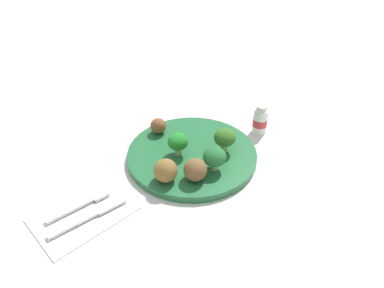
{
  "coord_description": "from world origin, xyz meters",
  "views": [
    {
      "loc": [
        -0.36,
        -0.47,
        0.47
      ],
      "look_at": [
        0.0,
        0.0,
        0.04
      ],
      "focal_mm": 32.37,
      "sensor_mm": 36.0,
      "label": 1
    }
  ],
  "objects_px": {
    "meatball_center": "(195,170)",
    "napkin": "(83,213)",
    "yogurt_bottle": "(260,120)",
    "broccoli_floret_front_right": "(216,157)",
    "meatball_mid_left": "(158,126)",
    "fork": "(82,204)",
    "broccoli_floret_center": "(178,142)",
    "plate": "(192,154)",
    "knife": "(92,215)",
    "meatball_far_rim": "(166,171)",
    "broccoli_floret_far_rim": "(225,138)"
  },
  "relations": [
    {
      "from": "knife",
      "to": "yogurt_bottle",
      "type": "height_order",
      "value": "yogurt_bottle"
    },
    {
      "from": "broccoli_floret_far_rim",
      "to": "knife",
      "type": "distance_m",
      "value": 0.31
    },
    {
      "from": "broccoli_floret_far_rim",
      "to": "fork",
      "type": "bearing_deg",
      "value": 171.37
    },
    {
      "from": "broccoli_floret_center",
      "to": "yogurt_bottle",
      "type": "bearing_deg",
      "value": -8.0
    },
    {
      "from": "broccoli_floret_front_right",
      "to": "meatball_far_rim",
      "type": "height_order",
      "value": "broccoli_floret_front_right"
    },
    {
      "from": "plate",
      "to": "meatball_mid_left",
      "type": "distance_m",
      "value": 0.11
    },
    {
      "from": "meatball_center",
      "to": "broccoli_floret_front_right",
      "type": "bearing_deg",
      "value": 0.2
    },
    {
      "from": "meatball_mid_left",
      "to": "meatball_far_rim",
      "type": "xyz_separation_m",
      "value": [
        -0.08,
        -0.15,
        0.01
      ]
    },
    {
      "from": "broccoli_floret_center",
      "to": "meatball_mid_left",
      "type": "xyz_separation_m",
      "value": [
        0.01,
        0.09,
        -0.01
      ]
    },
    {
      "from": "broccoli_floret_center",
      "to": "napkin",
      "type": "xyz_separation_m",
      "value": [
        -0.23,
        -0.02,
        -0.04
      ]
    },
    {
      "from": "broccoli_floret_center",
      "to": "fork",
      "type": "height_order",
      "value": "broccoli_floret_center"
    },
    {
      "from": "meatball_far_rim",
      "to": "broccoli_floret_far_rim",
      "type": "bearing_deg",
      "value": 0.4
    },
    {
      "from": "napkin",
      "to": "fork",
      "type": "height_order",
      "value": "fork"
    },
    {
      "from": "plate",
      "to": "meatball_center",
      "type": "height_order",
      "value": "meatball_center"
    },
    {
      "from": "napkin",
      "to": "fork",
      "type": "relative_size",
      "value": 1.41
    },
    {
      "from": "broccoli_floret_front_right",
      "to": "napkin",
      "type": "xyz_separation_m",
      "value": [
        -0.26,
        0.06,
        -0.04
      ]
    },
    {
      "from": "yogurt_bottle",
      "to": "napkin",
      "type": "bearing_deg",
      "value": 178.99
    },
    {
      "from": "broccoli_floret_far_rim",
      "to": "napkin",
      "type": "relative_size",
      "value": 0.32
    },
    {
      "from": "broccoli_floret_far_rim",
      "to": "broccoli_floret_front_right",
      "type": "distance_m",
      "value": 0.06
    },
    {
      "from": "broccoli_floret_far_rim",
      "to": "meatball_far_rim",
      "type": "bearing_deg",
      "value": -179.6
    },
    {
      "from": "meatball_center",
      "to": "meatball_far_rim",
      "type": "relative_size",
      "value": 0.98
    },
    {
      "from": "meatball_center",
      "to": "yogurt_bottle",
      "type": "relative_size",
      "value": 0.64
    },
    {
      "from": "meatball_center",
      "to": "knife",
      "type": "relative_size",
      "value": 0.31
    },
    {
      "from": "broccoli_floret_far_rim",
      "to": "broccoli_floret_front_right",
      "type": "xyz_separation_m",
      "value": [
        -0.05,
        -0.03,
        -0.0
      ]
    },
    {
      "from": "broccoli_floret_front_right",
      "to": "meatball_center",
      "type": "xyz_separation_m",
      "value": [
        -0.05,
        -0.0,
        -0.01
      ]
    },
    {
      "from": "broccoli_floret_center",
      "to": "plate",
      "type": "bearing_deg",
      "value": -21.26
    },
    {
      "from": "broccoli_floret_front_right",
      "to": "fork",
      "type": "relative_size",
      "value": 0.41
    },
    {
      "from": "fork",
      "to": "knife",
      "type": "distance_m",
      "value": 0.04
    },
    {
      "from": "fork",
      "to": "knife",
      "type": "relative_size",
      "value": 0.83
    },
    {
      "from": "broccoli_floret_front_right",
      "to": "napkin",
      "type": "bearing_deg",
      "value": 166.59
    },
    {
      "from": "meatball_mid_left",
      "to": "fork",
      "type": "relative_size",
      "value": 0.3
    },
    {
      "from": "meatball_mid_left",
      "to": "napkin",
      "type": "xyz_separation_m",
      "value": [
        -0.24,
        -0.12,
        -0.03
      ]
    },
    {
      "from": "fork",
      "to": "yogurt_bottle",
      "type": "xyz_separation_m",
      "value": [
        0.44,
        -0.03,
        0.02
      ]
    },
    {
      "from": "broccoli_floret_center",
      "to": "fork",
      "type": "distance_m",
      "value": 0.23
    },
    {
      "from": "meatball_far_rim",
      "to": "napkin",
      "type": "xyz_separation_m",
      "value": [
        -0.16,
        0.03,
        -0.04
      ]
    },
    {
      "from": "broccoli_floret_far_rim",
      "to": "knife",
      "type": "xyz_separation_m",
      "value": [
        -0.3,
        0.01,
        -0.04
      ]
    },
    {
      "from": "broccoli_floret_front_right",
      "to": "fork",
      "type": "distance_m",
      "value": 0.27
    },
    {
      "from": "meatball_center",
      "to": "knife",
      "type": "xyz_separation_m",
      "value": [
        -0.2,
        0.04,
        -0.03
      ]
    },
    {
      "from": "napkin",
      "to": "knife",
      "type": "relative_size",
      "value": 1.17
    },
    {
      "from": "meatball_center",
      "to": "napkin",
      "type": "distance_m",
      "value": 0.22
    },
    {
      "from": "broccoli_floret_front_right",
      "to": "broccoli_floret_center",
      "type": "distance_m",
      "value": 0.09
    },
    {
      "from": "plate",
      "to": "meatball_center",
      "type": "xyz_separation_m",
      "value": [
        -0.05,
        -0.07,
        0.03
      ]
    },
    {
      "from": "napkin",
      "to": "meatball_far_rim",
      "type": "bearing_deg",
      "value": -10.39
    },
    {
      "from": "broccoli_floret_center",
      "to": "fork",
      "type": "bearing_deg",
      "value": -178.83
    },
    {
      "from": "broccoli_floret_far_rim",
      "to": "meatball_far_rim",
      "type": "xyz_separation_m",
      "value": [
        -0.15,
        -0.0,
        -0.01
      ]
    },
    {
      "from": "broccoli_floret_center",
      "to": "napkin",
      "type": "distance_m",
      "value": 0.23
    },
    {
      "from": "fork",
      "to": "meatball_center",
      "type": "bearing_deg",
      "value": -21.7
    },
    {
      "from": "broccoli_floret_center",
      "to": "meatball_center",
      "type": "distance_m",
      "value": 0.09
    },
    {
      "from": "napkin",
      "to": "broccoli_floret_center",
      "type": "bearing_deg",
      "value": 5.7
    },
    {
      "from": "meatball_center",
      "to": "broccoli_floret_center",
      "type": "bearing_deg",
      "value": 76.59
    }
  ]
}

